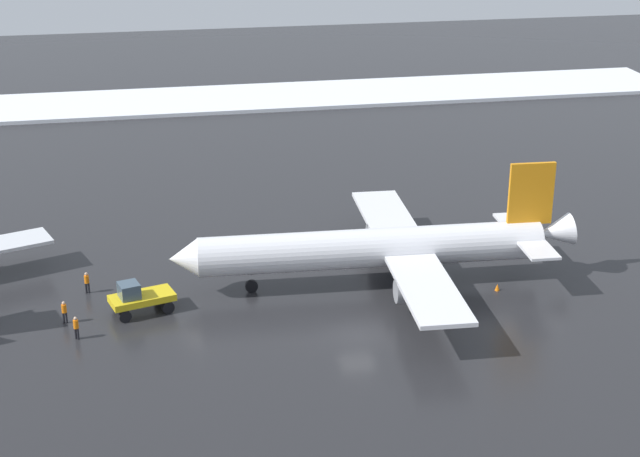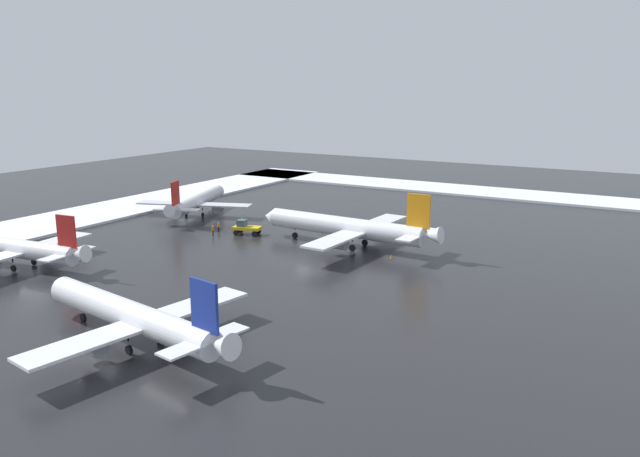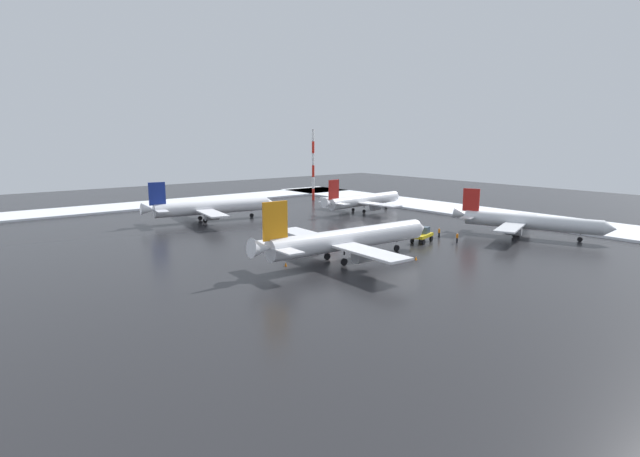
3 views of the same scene
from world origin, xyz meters
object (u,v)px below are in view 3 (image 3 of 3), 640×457
(ground_crew_by_nose_gear, at_px, (439,232))
(pushback_tug, at_px, (423,234))
(traffic_cone_mid_line, at_px, (286,264))
(airplane_foreground_jet, at_px, (210,207))
(ground_crew_mid_apron, at_px, (424,230))
(traffic_cone_near_nose, at_px, (416,258))
(airplane_far_rear, at_px, (346,239))
(airplane_distant_tail, at_px, (527,222))
(antenna_mast, at_px, (313,165))
(ground_crew_beside_wing, at_px, (457,237))
(airplane_parked_portside, at_px, (363,200))

(ground_crew_by_nose_gear, bearing_deg, pushback_tug, -69.28)
(pushback_tug, xyz_separation_m, traffic_cone_mid_line, (1.24, 27.07, -1.01))
(airplane_foreground_jet, xyz_separation_m, ground_crew_mid_apron, (-38.54, -22.32, -1.87))
(airplane_foreground_jet, relative_size, ground_crew_by_nose_gear, 16.89)
(pushback_tug, height_order, traffic_cone_near_nose, pushback_tug)
(pushback_tug, xyz_separation_m, ground_crew_by_nose_gear, (0.67, -5.26, -0.31))
(airplane_far_rear, xyz_separation_m, pushback_tug, (1.53, -18.54, -1.82))
(airplane_distant_tail, bearing_deg, ground_crew_mid_apron, -150.51)
(ground_crew_mid_apron, relative_size, antenna_mast, 0.09)
(airplane_foreground_jet, bearing_deg, airplane_distant_tail, -45.49)
(ground_crew_beside_wing, relative_size, traffic_cone_near_nose, 3.11)
(ground_crew_beside_wing, bearing_deg, ground_crew_mid_apron, -1.44)
(ground_crew_by_nose_gear, distance_m, traffic_cone_mid_line, 32.34)
(ground_crew_beside_wing, height_order, ground_crew_mid_apron, same)
(ground_crew_beside_wing, distance_m, antenna_mast, 62.69)
(ground_crew_beside_wing, bearing_deg, ground_crew_by_nose_gear, -14.11)
(pushback_tug, bearing_deg, traffic_cone_mid_line, 161.45)
(pushback_tug, distance_m, traffic_cone_mid_line, 27.11)
(ground_crew_by_nose_gear, relative_size, antenna_mast, 0.09)
(airplane_far_rear, distance_m, airplane_parked_portside, 47.69)
(pushback_tug, bearing_deg, airplane_distant_tail, -41.16)
(airplane_foreground_jet, bearing_deg, airplane_parked_portside, -8.23)
(ground_crew_mid_apron, bearing_deg, ground_crew_beside_wing, -149.19)
(airplane_distant_tail, relative_size, antenna_mast, 1.34)
(airplane_parked_portside, bearing_deg, airplane_distant_tail, -93.42)
(ground_crew_mid_apron, bearing_deg, traffic_cone_mid_line, 128.36)
(ground_crew_beside_wing, distance_m, ground_crew_by_nose_gear, 5.02)
(ground_crew_by_nose_gear, bearing_deg, airplane_parked_portside, 174.10)
(airplane_parked_portside, xyz_separation_m, pushback_tug, (-31.29, 16.05, -1.40))
(airplane_far_rear, xyz_separation_m, traffic_cone_mid_line, (2.77, 8.52, -2.82))
(traffic_cone_near_nose, relative_size, traffic_cone_mid_line, 1.00)
(airplane_foreground_jet, height_order, ground_crew_mid_apron, airplane_foreground_jet)
(airplane_far_rear, height_order, antenna_mast, antenna_mast)
(airplane_far_rear, bearing_deg, pushback_tug, 7.43)
(traffic_cone_near_nose, bearing_deg, ground_crew_beside_wing, -76.57)
(airplane_foreground_jet, distance_m, pushback_tug, 45.56)
(airplane_parked_portside, relative_size, ground_crew_mid_apron, 15.98)
(airplane_foreground_jet, xyz_separation_m, ground_crew_beside_wing, (-45.98, -21.82, -1.87))
(airplane_foreground_jet, relative_size, traffic_cone_mid_line, 52.50)
(airplane_parked_portside, relative_size, pushback_tug, 5.44)
(airplane_distant_tail, distance_m, ground_crew_mid_apron, 18.03)
(airplane_distant_tail, relative_size, pushback_tug, 5.18)
(ground_crew_beside_wing, bearing_deg, airplane_distant_tail, -104.60)
(ground_crew_mid_apron, height_order, antenna_mast, antenna_mast)
(airplane_distant_tail, height_order, pushback_tug, airplane_distant_tail)
(airplane_distant_tail, xyz_separation_m, traffic_cone_mid_line, (9.68, 44.99, -2.36))
(traffic_cone_near_nose, xyz_separation_m, traffic_cone_mid_line, (8.80, 16.62, 0.00))
(traffic_cone_mid_line, bearing_deg, airplane_foreground_jet, -12.61)
(airplane_distant_tail, xyz_separation_m, ground_crew_mid_apron, (11.74, 13.59, -1.67))
(airplane_distant_tail, height_order, antenna_mast, antenna_mast)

